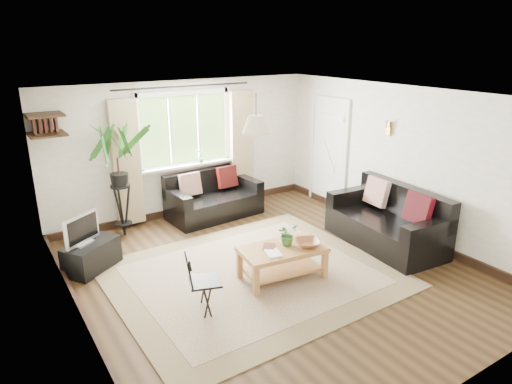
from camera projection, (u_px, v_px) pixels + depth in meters
floor at (272, 271)px, 6.32m from camera, size 5.50×5.50×0.00m
ceiling at (274, 96)px, 5.56m from camera, size 5.50×5.50×0.00m
wall_back at (185, 149)px, 8.13m from camera, size 5.00×0.02×2.40m
wall_front at (463, 277)px, 3.75m from camera, size 5.00×0.02×2.40m
wall_left at (72, 231)px, 4.66m from camera, size 0.02×5.50×2.40m
wall_right at (402, 163)px, 7.22m from camera, size 0.02×5.50×2.40m
rug at (252, 275)px, 6.21m from camera, size 3.66×3.15×0.02m
window at (185, 130)px, 7.99m from camera, size 2.50×0.16×2.16m
door at (328, 154)px, 8.63m from camera, size 0.06×0.96×2.06m
corner_shelf at (46, 125)px, 6.56m from camera, size 0.50×0.50×0.34m
pendant_lamp at (256, 120)px, 5.99m from camera, size 0.36×0.36×0.54m
wall_sconce at (388, 126)px, 7.25m from camera, size 0.12×0.12×0.28m
sofa_back at (214, 196)px, 8.18m from camera, size 1.70×0.93×0.77m
sofa_right at (386, 219)px, 7.02m from camera, size 1.92×1.07×0.87m
coffee_table at (282, 263)px, 6.07m from camera, size 1.18×0.74×0.46m
table_plant at (287, 234)px, 6.04m from camera, size 0.30×0.27×0.30m
bowl at (308, 243)px, 6.03m from camera, size 0.43×0.43×0.08m
book_a at (267, 254)px, 5.79m from camera, size 0.24×0.29×0.02m
book_b at (263, 246)px, 6.01m from camera, size 0.25×0.25×0.02m
tv_stand at (92, 256)px, 6.33m from camera, size 0.86×0.77×0.41m
tv at (82, 229)px, 6.15m from camera, size 0.59×0.48×0.45m
palm_stand at (120, 181)px, 7.20m from camera, size 0.74×0.74×1.85m
folding_chair at (205, 282)px, 5.29m from camera, size 0.50×0.50×0.76m
sill_plant at (201, 156)px, 8.21m from camera, size 0.14×0.10×0.27m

